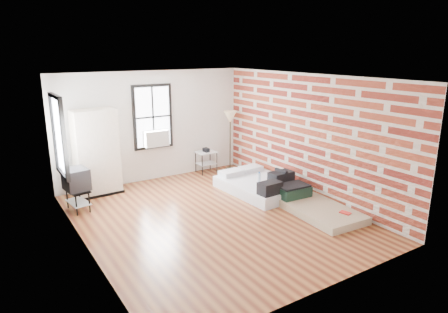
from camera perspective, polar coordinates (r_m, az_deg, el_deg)
ground at (r=8.22m, az=-1.51°, el=-8.65°), size 6.00×6.00×0.00m
room_shell at (r=8.11m, az=-1.51°, el=3.91°), size 5.02×6.02×2.80m
mattress_main at (r=9.60m, az=5.35°, el=-4.04°), size 1.55×2.04×0.63m
mattress_bare at (r=8.70m, az=12.37°, el=-6.73°), size 1.15×2.01×0.42m
wardrobe at (r=9.67m, az=-17.78°, el=0.53°), size 1.04×0.62×2.00m
side_table at (r=10.96m, az=-2.56°, el=0.07°), size 0.53×0.43×0.70m
floor_lamp at (r=11.07m, az=0.89°, el=5.27°), size 0.36×0.36×1.66m
tv_stand at (r=8.88m, az=-20.33°, el=-3.28°), size 0.52×0.69×0.92m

